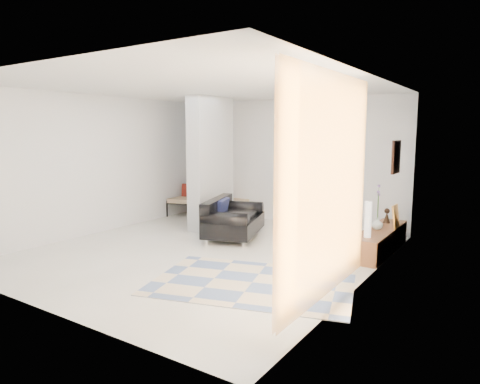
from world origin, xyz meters
The scene contains 17 objects.
floor centered at (0.00, 0.00, 0.00)m, with size 6.00×6.00×0.00m, color beige.
ceiling centered at (0.00, 0.00, 2.80)m, with size 6.00×6.00×0.00m, color white.
wall_back centered at (0.00, 3.00, 1.40)m, with size 6.00×6.00×0.00m, color white.
wall_front centered at (0.00, -3.00, 1.40)m, with size 6.00×6.00×0.00m, color white.
wall_left centered at (-2.75, 0.00, 1.40)m, with size 6.00×6.00×0.00m, color white.
wall_right centered at (2.75, 0.00, 1.40)m, with size 6.00×6.00×0.00m, color white.
partition_column centered at (-1.10, 1.60, 1.40)m, with size 0.35×1.20×2.80m, color #ACB0B4.
hallway_door centered at (-2.10, 2.96, 1.02)m, with size 0.85×0.06×2.04m, color silver.
curtain centered at (2.67, -1.15, 1.45)m, with size 2.55×2.55×0.00m, color gold.
wall_art centered at (2.72, 1.64, 1.65)m, with size 0.04×0.45×0.55m, color black.
media_console centered at (2.52, 1.65, 0.20)m, with size 0.45×2.00×0.80m.
loveseat centered at (-0.23, 1.11, 0.36)m, with size 1.34×1.75×0.76m.
daybed centered at (-1.93, 2.61, 0.41)m, with size 2.13×1.38×0.77m.
area_rug centered at (1.49, -0.90, 0.01)m, with size 2.70×1.80×0.01m, color #C6B797.
cylinder_lamp centered at (2.50, 0.96, 0.69)m, with size 0.11×0.11×0.58m, color white.
bronze_figurine centered at (2.47, 2.23, 0.53)m, with size 0.13×0.13×0.27m, color #322116, non-canonical shape.
vase centered at (2.47, 1.61, 0.50)m, with size 0.20×0.20×0.21m, color white.
Camera 1 is at (4.45, -5.71, 2.06)m, focal length 32.00 mm.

